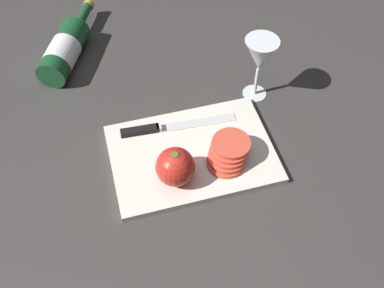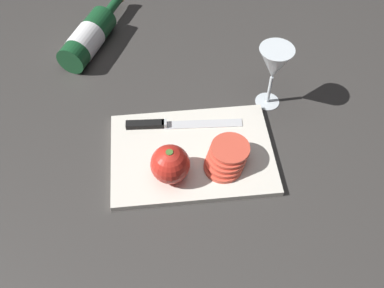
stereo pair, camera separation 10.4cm
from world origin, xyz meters
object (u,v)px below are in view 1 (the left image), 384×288
wine_glass (260,57)px  whole_tomato (175,167)px  knife (156,128)px  tomato_slice_stack_near (228,153)px  wine_bottle (65,49)px

wine_glass → whole_tomato: bearing=-141.4°
wine_glass → knife: size_ratio=0.62×
wine_glass → knife: 0.31m
wine_glass → tomato_slice_stack_near: bearing=-125.3°
whole_tomato → tomato_slice_stack_near: whole_tomato is taller
whole_tomato → wine_bottle: bearing=112.2°
tomato_slice_stack_near → wine_glass: bearing=54.7°
tomato_slice_stack_near → knife: bearing=137.5°
wine_glass → whole_tomato: size_ratio=1.99×
wine_glass → tomato_slice_stack_near: 0.26m
tomato_slice_stack_near → whole_tomato: bearing=-171.9°
wine_bottle → wine_glass: size_ratio=1.81×
wine_glass → knife: bearing=-166.7°
wine_bottle → whole_tomato: bearing=-67.8°
wine_bottle → knife: (0.18, -0.33, -0.02)m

